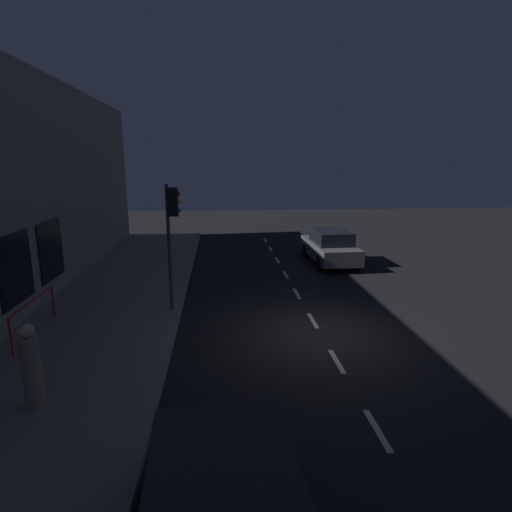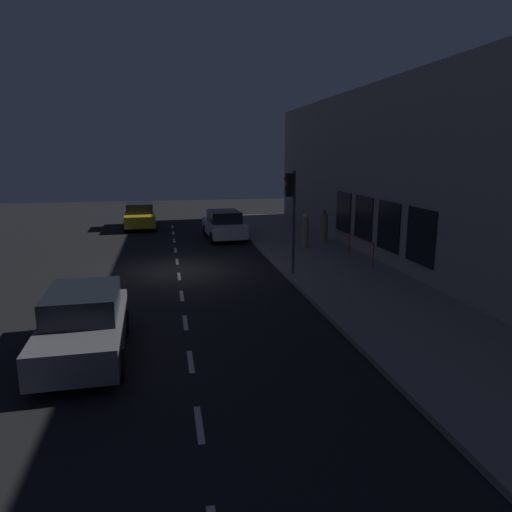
# 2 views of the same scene
# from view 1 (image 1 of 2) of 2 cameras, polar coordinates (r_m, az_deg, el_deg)

# --- Properties ---
(ground_plane) EXTENTS (60.00, 60.00, 0.00)m
(ground_plane) POSITION_cam_1_polar(r_m,az_deg,el_deg) (11.76, 8.97, -10.65)
(ground_plane) COLOR black
(sidewalk) EXTENTS (4.50, 32.00, 0.15)m
(sidewalk) POSITION_cam_1_polar(r_m,az_deg,el_deg) (11.94, -22.16, -10.73)
(sidewalk) COLOR gray
(sidewalk) RESTS_ON ground
(lane_centre_line) EXTENTS (0.12, 27.20, 0.01)m
(lane_centre_line) POSITION_cam_1_polar(r_m,az_deg,el_deg) (12.65, 7.88, -8.84)
(lane_centre_line) COLOR beige
(lane_centre_line) RESTS_ON ground
(traffic_light) EXTENTS (0.45, 0.32, 3.88)m
(traffic_light) POSITION_cam_1_polar(r_m,az_deg,el_deg) (12.57, -11.54, 5.06)
(traffic_light) COLOR #424244
(traffic_light) RESTS_ON sidewalk
(parked_car_1) EXTENTS (1.97, 4.35, 1.58)m
(parked_car_1) POSITION_cam_1_polar(r_m,az_deg,el_deg) (19.55, 10.23, 1.28)
(parked_car_1) COLOR slate
(parked_car_1) RESTS_ON ground
(pedestrian_1) EXTENTS (0.49, 0.49, 1.65)m
(pedestrian_1) POSITION_cam_1_polar(r_m,az_deg,el_deg) (8.97, -28.69, -13.51)
(pedestrian_1) COLOR gray
(pedestrian_1) RESTS_ON sidewalk
(red_railing) EXTENTS (0.05, 2.59, 0.97)m
(red_railing) POSITION_cam_1_polar(r_m,az_deg,el_deg) (12.44, -28.54, -6.36)
(red_railing) COLOR red
(red_railing) RESTS_ON sidewalk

